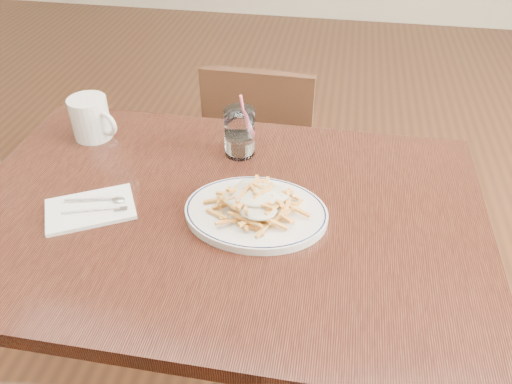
% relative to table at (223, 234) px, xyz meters
% --- Properties ---
extents(table, '(1.20, 0.80, 0.75)m').
position_rel_table_xyz_m(table, '(0.00, 0.00, 0.00)').
color(table, black).
rests_on(table, ground).
extents(chair_far, '(0.38, 0.38, 0.81)m').
position_rel_table_xyz_m(chair_far, '(-0.02, 0.70, -0.21)').
color(chair_far, black).
rests_on(chair_far, ground).
extents(fries_plate, '(0.36, 0.32, 0.02)m').
position_rel_table_xyz_m(fries_plate, '(0.08, -0.01, 0.09)').
color(fries_plate, white).
rests_on(fries_plate, table).
extents(loaded_fries, '(0.22, 0.19, 0.06)m').
position_rel_table_xyz_m(loaded_fries, '(0.08, -0.01, 0.13)').
color(loaded_fries, gold).
rests_on(loaded_fries, fries_plate).
extents(napkin, '(0.23, 0.20, 0.01)m').
position_rel_table_xyz_m(napkin, '(-0.29, -0.06, 0.08)').
color(napkin, white).
rests_on(napkin, table).
extents(cutlery, '(0.16, 0.10, 0.01)m').
position_rel_table_xyz_m(cutlery, '(-0.29, -0.05, 0.09)').
color(cutlery, silver).
rests_on(cutlery, napkin).
extents(water_glass, '(0.08, 0.08, 0.17)m').
position_rel_table_xyz_m(water_glass, '(-0.00, 0.23, 0.13)').
color(water_glass, white).
rests_on(water_glass, table).
extents(coffee_mug, '(0.14, 0.10, 0.11)m').
position_rel_table_xyz_m(coffee_mug, '(-0.42, 0.25, 0.14)').
color(coffee_mug, white).
rests_on(coffee_mug, table).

